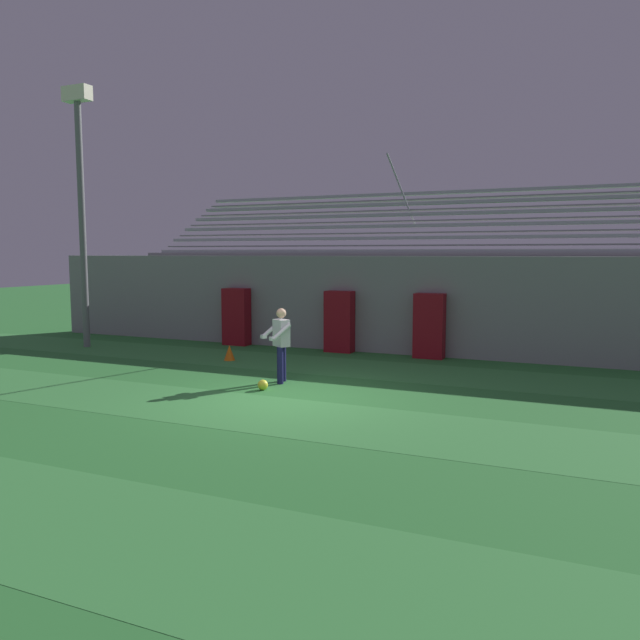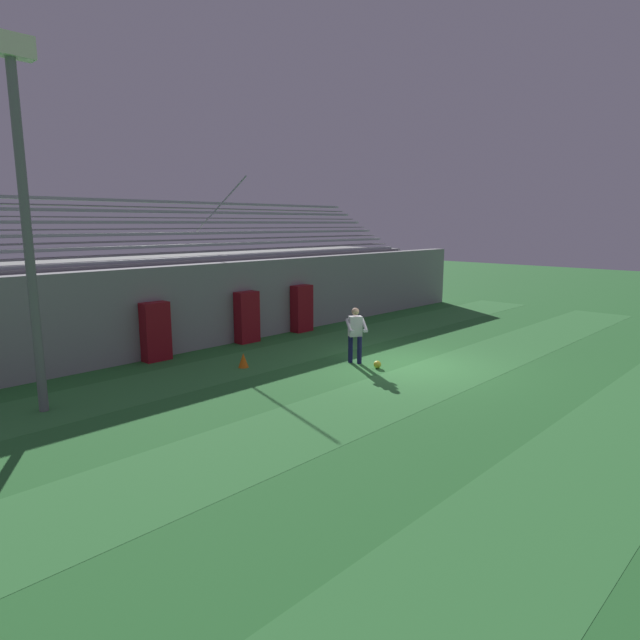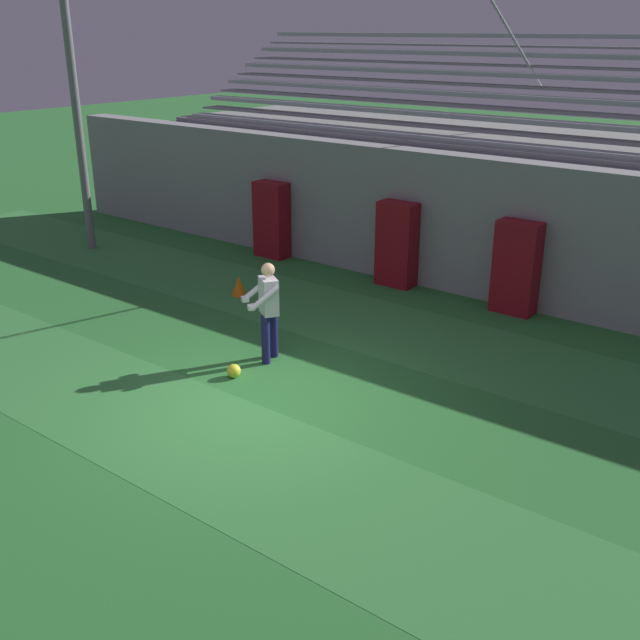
# 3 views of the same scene
# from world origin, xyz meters

# --- Properties ---
(ground_plane) EXTENTS (80.00, 80.00, 0.00)m
(ground_plane) POSITION_xyz_m (0.00, 0.00, 0.00)
(ground_plane) COLOR #2D7533
(turf_stripe_mid) EXTENTS (28.00, 2.44, 0.01)m
(turf_stripe_mid) POSITION_xyz_m (0.00, -1.13, 0.00)
(turf_stripe_mid) COLOR #38843D
(turf_stripe_mid) RESTS_ON ground
(turf_stripe_far) EXTENTS (28.00, 2.44, 0.01)m
(turf_stripe_far) POSITION_xyz_m (0.00, 3.74, 0.00)
(turf_stripe_far) COLOR #38843D
(turf_stripe_far) RESTS_ON ground
(back_wall) EXTENTS (24.00, 0.60, 2.80)m
(back_wall) POSITION_xyz_m (0.00, 6.50, 1.40)
(back_wall) COLOR gray
(back_wall) RESTS_ON ground
(padding_pillar_gate_left) EXTENTS (0.82, 0.44, 1.79)m
(padding_pillar_gate_left) POSITION_xyz_m (-1.33, 5.95, 0.89)
(padding_pillar_gate_left) COLOR maroon
(padding_pillar_gate_left) RESTS_ON ground
(padding_pillar_gate_right) EXTENTS (0.82, 0.44, 1.79)m
(padding_pillar_gate_right) POSITION_xyz_m (1.33, 5.95, 0.89)
(padding_pillar_gate_right) COLOR maroon
(padding_pillar_gate_right) RESTS_ON ground
(padding_pillar_far_left) EXTENTS (0.82, 0.44, 1.79)m
(padding_pillar_far_left) POSITION_xyz_m (-4.83, 5.95, 0.89)
(padding_pillar_far_left) COLOR maroon
(padding_pillar_far_left) RESTS_ON ground
(bleacher_stand) EXTENTS (18.00, 4.75, 5.83)m
(bleacher_stand) POSITION_xyz_m (-0.00, 9.19, 1.51)
(bleacher_stand) COLOR gray
(bleacher_stand) RESTS_ON ground
(floodlight_pole) EXTENTS (0.90, 0.36, 7.81)m
(floodlight_pole) POSITION_xyz_m (-8.86, 3.72, 4.96)
(floodlight_pole) COLOR slate
(floodlight_pole) RESTS_ON ground
(goalkeeper) EXTENTS (0.74, 0.71, 1.67)m
(goalkeeper) POSITION_xyz_m (-0.90, 1.39, 0.95)
(goalkeeper) COLOR #19194C
(goalkeeper) RESTS_ON ground
(soccer_ball) EXTENTS (0.22, 0.22, 0.22)m
(soccer_ball) POSITION_xyz_m (-0.89, 0.55, 0.11)
(soccer_ball) COLOR yellow
(soccer_ball) RESTS_ON ground
(traffic_cone) EXTENTS (0.30, 0.30, 0.42)m
(traffic_cone) POSITION_xyz_m (-3.51, 3.41, 0.21)
(traffic_cone) COLOR orange
(traffic_cone) RESTS_ON ground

